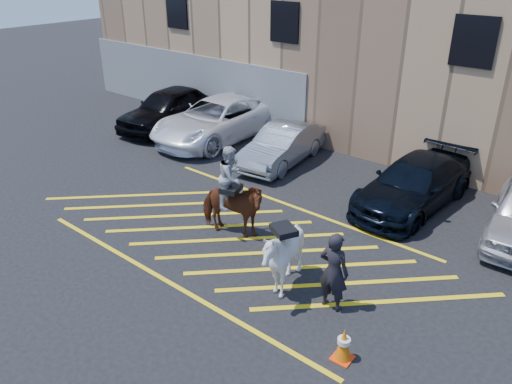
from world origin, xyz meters
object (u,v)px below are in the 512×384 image
Objects in this scene: car_black_suv at (169,108)px; saddled_white at (283,257)px; car_white_pickup at (217,119)px; mounted_bay at (231,201)px; handler at (334,271)px; car_silver_sedan at (282,145)px; traffic_cone at (344,344)px; car_blue_suv at (414,184)px.

saddled_white reaches higher than car_black_suv.
car_white_pickup is 7.82m from mounted_bay.
car_white_pickup is at bearing 136.45° from mounted_bay.
handler is at bearing 9.30° from saddled_white.
mounted_bay is (-3.73, 0.89, 0.12)m from handler.
saddled_white is (4.58, -6.08, 0.20)m from car_silver_sedan.
mounted_bay is 2.76m from saddled_white.
handler is at bearing -13.43° from mounted_bay.
saddled_white is 2.47m from traffic_cone.
car_black_suv is 2.67m from car_white_pickup.
car_blue_suv is at bearing 85.19° from saddled_white.
car_silver_sedan is (3.62, -0.39, -0.14)m from car_white_pickup.
handler is at bearing -34.82° from car_white_pickup.
car_white_pickup is (2.66, 0.27, -0.04)m from car_black_suv.
traffic_cone is (4.73, -2.08, -0.68)m from mounted_bay.
car_silver_sedan is 2.01× the size of saddled_white.
car_white_pickup is 1.42× the size of car_silver_sedan.
handler is at bearing -79.47° from car_blue_suv.
car_blue_suv is 6.81× the size of traffic_cone.
saddled_white reaches higher than car_silver_sedan.
traffic_cone is at bearing -72.60° from car_blue_suv.
car_black_suv is at bearing -177.93° from car_blue_suv.
mounted_bay reaches higher than car_silver_sedan.
mounted_bay is at bearing -17.34° from handler.
saddled_white is at bearing -91.23° from car_blue_suv.
car_white_pickup is at bearing -37.66° from handler.
mounted_bay is 1.23× the size of saddled_white.
traffic_cone is at bearing -24.44° from saddled_white.
saddled_white is at bearing -36.85° from car_black_suv.
mounted_bay is (5.66, -5.39, 0.21)m from car_white_pickup.
handler reaches higher than car_silver_sedan.
saddled_white is at bearing -39.35° from car_white_pickup.
car_white_pickup is 12.81m from traffic_cone.
car_black_suv is at bearing 148.44° from mounted_bay.
car_silver_sedan is at bearing 133.76° from traffic_cone.
saddled_white reaches higher than traffic_cone.
car_white_pickup is 8.20× the size of traffic_cone.
mounted_bay is (-3.03, -4.81, 0.32)m from car_blue_suv.
saddled_white is (-0.50, -5.90, 0.17)m from car_blue_suv.
car_white_pickup reaches higher than traffic_cone.
car_blue_suv is (5.08, -0.18, 0.03)m from car_silver_sedan.
car_blue_suv is (11.35, -0.30, -0.15)m from car_black_suv.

